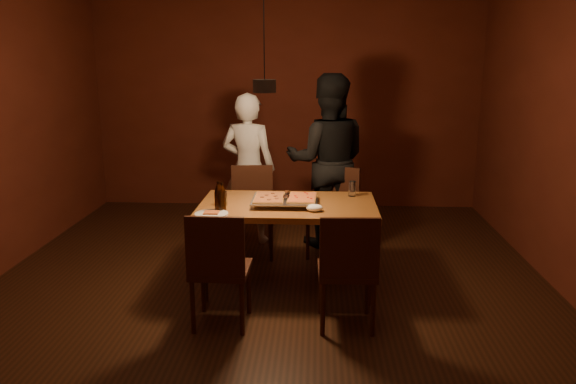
{
  "coord_description": "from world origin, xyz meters",
  "views": [
    {
      "loc": [
        0.42,
        -4.38,
        1.98
      ],
      "look_at": [
        0.17,
        0.25,
        0.85
      ],
      "focal_mm": 35.0,
      "sensor_mm": 36.0,
      "label": 1
    }
  ],
  "objects_px": {
    "chair_near_left": "(218,260)",
    "diner_white": "(248,168)",
    "beer_bottle_a": "(219,197)",
    "diner_dark": "(327,161)",
    "chair_far_left": "(252,202)",
    "chair_far_right": "(336,203)",
    "plate_slice": "(211,214)",
    "pendant_lamp": "(264,85)",
    "dining_table": "(288,212)",
    "chair_near_right": "(348,261)",
    "pizza_tray": "(285,201)",
    "beer_bottle_b": "(222,197)"
  },
  "relations": [
    {
      "from": "chair_far_left",
      "to": "beer_bottle_a",
      "type": "relative_size",
      "value": 1.92
    },
    {
      "from": "diner_white",
      "to": "pendant_lamp",
      "type": "distance_m",
      "value": 1.79
    },
    {
      "from": "chair_far_right",
      "to": "diner_white",
      "type": "bearing_deg",
      "value": 0.89
    },
    {
      "from": "beer_bottle_a",
      "to": "pendant_lamp",
      "type": "relative_size",
      "value": 0.23
    },
    {
      "from": "chair_far_left",
      "to": "beer_bottle_a",
      "type": "bearing_deg",
      "value": 76.6
    },
    {
      "from": "chair_near_right",
      "to": "beer_bottle_b",
      "type": "xyz_separation_m",
      "value": [
        -1.0,
        0.54,
        0.33
      ]
    },
    {
      "from": "diner_white",
      "to": "chair_near_right",
      "type": "bearing_deg",
      "value": 128.37
    },
    {
      "from": "beer_bottle_b",
      "to": "pendant_lamp",
      "type": "relative_size",
      "value": 0.22
    },
    {
      "from": "chair_far_left",
      "to": "pizza_tray",
      "type": "bearing_deg",
      "value": 107.41
    },
    {
      "from": "dining_table",
      "to": "beer_bottle_a",
      "type": "relative_size",
      "value": 5.95
    },
    {
      "from": "dining_table",
      "to": "chair_far_left",
      "type": "xyz_separation_m",
      "value": [
        -0.41,
        0.83,
        -0.14
      ]
    },
    {
      "from": "chair_far_right",
      "to": "chair_near_right",
      "type": "relative_size",
      "value": 1.15
    },
    {
      "from": "chair_far_right",
      "to": "beer_bottle_a",
      "type": "distance_m",
      "value": 1.52
    },
    {
      "from": "plate_slice",
      "to": "diner_dark",
      "type": "distance_m",
      "value": 1.83
    },
    {
      "from": "chair_near_left",
      "to": "beer_bottle_a",
      "type": "bearing_deg",
      "value": 99.6
    },
    {
      "from": "beer_bottle_b",
      "to": "plate_slice",
      "type": "bearing_deg",
      "value": -115.89
    },
    {
      "from": "beer_bottle_a",
      "to": "diner_white",
      "type": "relative_size",
      "value": 0.16
    },
    {
      "from": "beer_bottle_a",
      "to": "diner_dark",
      "type": "height_order",
      "value": "diner_dark"
    },
    {
      "from": "pizza_tray",
      "to": "diner_dark",
      "type": "bearing_deg",
      "value": 75.47
    },
    {
      "from": "diner_dark",
      "to": "chair_near_right",
      "type": "bearing_deg",
      "value": 93.77
    },
    {
      "from": "chair_far_right",
      "to": "beer_bottle_a",
      "type": "height_order",
      "value": "beer_bottle_a"
    },
    {
      "from": "dining_table",
      "to": "chair_near_left",
      "type": "bearing_deg",
      "value": -119.2
    },
    {
      "from": "plate_slice",
      "to": "pendant_lamp",
      "type": "xyz_separation_m",
      "value": [
        0.42,
        0.15,
        1.0
      ]
    },
    {
      "from": "pizza_tray",
      "to": "diner_dark",
      "type": "height_order",
      "value": "diner_dark"
    },
    {
      "from": "dining_table",
      "to": "beer_bottle_a",
      "type": "bearing_deg",
      "value": -151.37
    },
    {
      "from": "dining_table",
      "to": "plate_slice",
      "type": "relative_size",
      "value": 5.66
    },
    {
      "from": "beer_bottle_b",
      "to": "chair_far_right",
      "type": "bearing_deg",
      "value": 48.6
    },
    {
      "from": "chair_near_left",
      "to": "chair_near_right",
      "type": "xyz_separation_m",
      "value": [
        0.94,
        0.02,
        0.0
      ]
    },
    {
      "from": "pizza_tray",
      "to": "chair_far_right",
      "type": "bearing_deg",
      "value": 64.59
    },
    {
      "from": "chair_far_right",
      "to": "pendant_lamp",
      "type": "bearing_deg",
      "value": 85.32
    },
    {
      "from": "chair_far_right",
      "to": "beer_bottle_b",
      "type": "xyz_separation_m",
      "value": [
        -0.96,
        -1.08,
        0.33
      ]
    },
    {
      "from": "plate_slice",
      "to": "diner_dark",
      "type": "bearing_deg",
      "value": 59.06
    },
    {
      "from": "plate_slice",
      "to": "chair_far_right",
      "type": "bearing_deg",
      "value": 50.04
    },
    {
      "from": "dining_table",
      "to": "pendant_lamp",
      "type": "relative_size",
      "value": 1.36
    },
    {
      "from": "chair_far_right",
      "to": "diner_dark",
      "type": "height_order",
      "value": "diner_dark"
    },
    {
      "from": "chair_near_left",
      "to": "chair_near_right",
      "type": "relative_size",
      "value": 1.0
    },
    {
      "from": "beer_bottle_a",
      "to": "pizza_tray",
      "type": "bearing_deg",
      "value": 27.29
    },
    {
      "from": "dining_table",
      "to": "pizza_tray",
      "type": "distance_m",
      "value": 0.11
    },
    {
      "from": "chair_near_right",
      "to": "diner_dark",
      "type": "relative_size",
      "value": 0.27
    },
    {
      "from": "chair_far_left",
      "to": "pizza_tray",
      "type": "relative_size",
      "value": 0.88
    },
    {
      "from": "chair_near_left",
      "to": "diner_white",
      "type": "distance_m",
      "value": 2.07
    },
    {
      "from": "dining_table",
      "to": "chair_far_right",
      "type": "relative_size",
      "value": 2.69
    },
    {
      "from": "pizza_tray",
      "to": "pendant_lamp",
      "type": "distance_m",
      "value": 1.02
    },
    {
      "from": "beer_bottle_b",
      "to": "plate_slice",
      "type": "relative_size",
      "value": 0.9
    },
    {
      "from": "dining_table",
      "to": "pendant_lamp",
      "type": "distance_m",
      "value": 1.13
    },
    {
      "from": "diner_white",
      "to": "pendant_lamp",
      "type": "bearing_deg",
      "value": 115.22
    },
    {
      "from": "chair_near_left",
      "to": "pendant_lamp",
      "type": "height_order",
      "value": "pendant_lamp"
    },
    {
      "from": "chair_near_left",
      "to": "plate_slice",
      "type": "bearing_deg",
      "value": 107.05
    },
    {
      "from": "plate_slice",
      "to": "diner_white",
      "type": "relative_size",
      "value": 0.17
    },
    {
      "from": "chair_near_left",
      "to": "beer_bottle_a",
      "type": "xyz_separation_m",
      "value": [
        -0.08,
        0.53,
        0.34
      ]
    }
  ]
}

